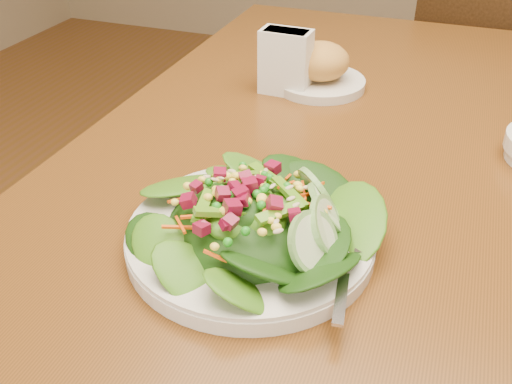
# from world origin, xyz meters

# --- Properties ---
(dining_table) EXTENTS (0.90, 1.40, 0.75)m
(dining_table) POSITION_xyz_m (0.00, 0.00, 0.65)
(dining_table) COLOR #643511
(dining_table) RESTS_ON ground_plane
(chair_far) EXTENTS (0.50, 0.50, 0.87)m
(chair_far) POSITION_xyz_m (0.21, 0.92, 0.46)
(chair_far) COLOR #3C2410
(chair_far) RESTS_ON ground_plane
(salad_plate) EXTENTS (0.31, 0.31, 0.09)m
(salad_plate) POSITION_xyz_m (-0.07, -0.32, 0.78)
(salad_plate) COLOR silver
(salad_plate) RESTS_ON dining_table
(bread_plate) EXTENTS (0.18, 0.18, 0.09)m
(bread_plate) POSITION_xyz_m (-0.12, 0.19, 0.79)
(bread_plate) COLOR silver
(bread_plate) RESTS_ON dining_table
(napkin_holder) EXTENTS (0.10, 0.05, 0.12)m
(napkin_holder) POSITION_xyz_m (-0.18, 0.14, 0.81)
(napkin_holder) COLOR white
(napkin_holder) RESTS_ON dining_table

